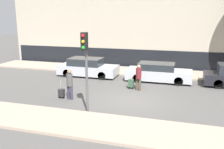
{
  "coord_description": "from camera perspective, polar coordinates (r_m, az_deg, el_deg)",
  "views": [
    {
      "loc": [
        2.75,
        -12.84,
        4.56
      ],
      "look_at": [
        -1.63,
        1.8,
        0.95
      ],
      "focal_mm": 40.0,
      "sensor_mm": 36.0,
      "label": 1
    }
  ],
  "objects": [
    {
      "name": "pedestrian_right",
      "position": [
        15.53,
        6.1,
        -0.33
      ],
      "size": [
        0.34,
        0.34,
        1.64
      ],
      "rotation": [
        0.0,
        0.0,
        -0.36
      ],
      "color": "#4C4233",
      "rests_on": "ground_plane"
    },
    {
      "name": "trolley_left",
      "position": [
        14.38,
        -11.48,
        -4.1
      ],
      "size": [
        0.34,
        0.29,
        1.08
      ],
      "color": "#262628",
      "rests_on": "ground_plane"
    },
    {
      "name": "ground_plane",
      "position": [
        13.9,
        4.35,
        -5.9
      ],
      "size": [
        80.0,
        80.0,
        0.0
      ],
      "primitive_type": "plane",
      "color": "#565451"
    },
    {
      "name": "trolley_right",
      "position": [
        15.94,
        4.36,
        -1.99
      ],
      "size": [
        0.34,
        0.29,
        1.16
      ],
      "color": "#335138",
      "rests_on": "ground_plane"
    },
    {
      "name": "sidewalk_far",
      "position": [
        20.53,
        8.57,
        0.48
      ],
      "size": [
        28.0,
        3.0,
        0.12
      ],
      "color": "tan",
      "rests_on": "ground_plane"
    },
    {
      "name": "traffic_light",
      "position": [
        11.52,
        -6.12,
        4.09
      ],
      "size": [
        0.28,
        0.47,
        3.84
      ],
      "color": "#515154",
      "rests_on": "ground_plane"
    },
    {
      "name": "parked_car_0",
      "position": [
        19.36,
        -5.6,
        1.58
      ],
      "size": [
        4.55,
        1.86,
        1.39
      ],
      "color": "#B7BABF",
      "rests_on": "ground_plane"
    },
    {
      "name": "sidewalk_near",
      "position": [
        10.51,
        -0.15,
        -12.07
      ],
      "size": [
        28.0,
        2.5,
        0.12
      ],
      "color": "tan",
      "rests_on": "ground_plane"
    },
    {
      "name": "pedestrian_left",
      "position": [
        13.94,
        -9.66,
        -1.87
      ],
      "size": [
        0.35,
        0.34,
        1.69
      ],
      "rotation": [
        0.0,
        0.0,
        -0.05
      ],
      "color": "#383347",
      "rests_on": "ground_plane"
    },
    {
      "name": "parked_car_1",
      "position": [
        17.98,
        10.5,
        0.42
      ],
      "size": [
        4.54,
        1.78,
        1.31
      ],
      "color": "#B7BABF",
      "rests_on": "ground_plane"
    }
  ]
}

